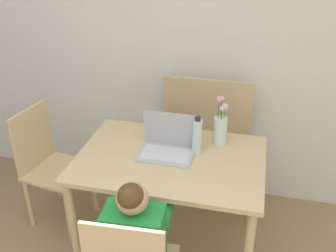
{
  "coord_description": "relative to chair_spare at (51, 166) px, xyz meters",
  "views": [
    {
      "loc": [
        0.42,
        -0.54,
        2.03
      ],
      "look_at": [
        -0.07,
        1.52,
        0.91
      ],
      "focal_mm": 42.0,
      "sensor_mm": 36.0,
      "label": 1
    }
  ],
  "objects": [
    {
      "name": "flower_vase",
      "position": [
        1.19,
        0.13,
        0.4
      ],
      "size": [
        0.09,
        0.09,
        0.34
      ],
      "color": "silver",
      "rests_on": "dining_table"
    },
    {
      "name": "water_bottle",
      "position": [
        1.06,
        -0.01,
        0.39
      ],
      "size": [
        0.06,
        0.06,
        0.25
      ],
      "color": "silver",
      "rests_on": "dining_table"
    },
    {
      "name": "laptop",
      "position": [
        0.88,
        -0.05,
        0.33
      ],
      "size": [
        0.34,
        0.25,
        0.25
      ],
      "rotation": [
        0.0,
        0.0,
        -0.01
      ],
      "color": "#B2B2B7",
      "rests_on": "dining_table"
    },
    {
      "name": "person_seated",
      "position": [
        0.87,
        -0.68,
        0.14
      ],
      "size": [
        0.32,
        0.44,
        0.97
      ],
      "rotation": [
        0.0,
        0.0,
        3.2
      ],
      "color": "#1E8438",
      "rests_on": "ground_plane"
    },
    {
      "name": "wall_back",
      "position": [
        0.96,
        0.66,
        0.8
      ],
      "size": [
        6.4,
        0.05,
        2.5
      ],
      "color": "silver",
      "rests_on": "ground_plane"
    },
    {
      "name": "chair_spare",
      "position": [
        0.0,
        0.0,
        0.0
      ],
      "size": [
        0.46,
        0.46,
        0.88
      ],
      "rotation": [
        0.0,
        0.0,
        1.41
      ],
      "color": "#D6B784",
      "rests_on": "ground_plane"
    },
    {
      "name": "dining_table",
      "position": [
        0.91,
        -0.11,
        0.19
      ],
      "size": [
        1.15,
        0.8,
        0.73
      ],
      "color": "#D6B784",
      "rests_on": "ground_plane"
    },
    {
      "name": "cardboard_panel",
      "position": [
        1.05,
        0.52,
        0.07
      ],
      "size": [
        0.65,
        0.16,
        1.04
      ],
      "color": "tan",
      "rests_on": "ground_plane"
    }
  ]
}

